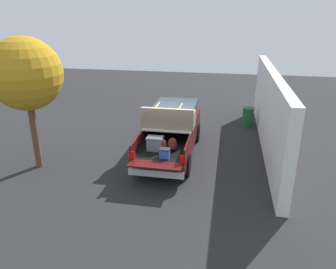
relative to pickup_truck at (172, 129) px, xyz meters
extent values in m
plane|color=#262628|center=(-0.36, 0.00, -0.97)|extent=(40.00, 40.00, 0.00)
cube|color=#470F0F|center=(-0.36, 0.00, -0.35)|extent=(5.50, 1.92, 0.46)
cube|color=black|center=(-1.56, 0.00, -0.10)|extent=(2.80, 1.80, 0.04)
cube|color=#470F0F|center=(-1.56, 0.93, 0.13)|extent=(2.80, 0.06, 0.50)
cube|color=#470F0F|center=(-1.56, -0.93, 0.13)|extent=(2.80, 0.06, 0.50)
cube|color=#470F0F|center=(-0.19, 0.00, 0.13)|extent=(0.06, 1.80, 0.50)
cube|color=#470F0F|center=(-3.24, 0.00, -0.10)|extent=(0.55, 1.80, 0.04)
cube|color=#B2B2B7|center=(-0.79, 0.00, 0.40)|extent=(1.25, 1.92, 0.04)
cube|color=#470F0F|center=(0.99, 0.00, 0.13)|extent=(2.30, 1.92, 0.50)
cube|color=#2D3842|center=(0.89, 0.00, 0.65)|extent=(1.94, 1.76, 0.53)
cube|color=#470F0F|center=(2.34, 0.00, 0.07)|extent=(0.40, 1.82, 0.38)
cube|color=#B2B2B7|center=(-3.08, 0.00, -0.46)|extent=(0.24, 1.92, 0.24)
cube|color=red|center=(-2.98, 0.88, 0.06)|extent=(0.06, 0.20, 0.28)
cube|color=red|center=(-2.98, -0.88, 0.06)|extent=(0.06, 0.20, 0.28)
cylinder|color=black|center=(1.39, 0.88, -0.56)|extent=(0.82, 0.30, 0.82)
cylinder|color=black|center=(1.39, -0.88, -0.56)|extent=(0.82, 0.30, 0.82)
cylinder|color=black|center=(-2.11, 0.88, -0.56)|extent=(0.82, 0.30, 0.82)
cylinder|color=black|center=(-2.11, -0.88, -0.56)|extent=(0.82, 0.30, 0.82)
cube|color=slate|center=(-2.07, 0.27, 0.14)|extent=(0.40, 0.55, 0.45)
cube|color=#505359|center=(-2.07, 0.27, 0.39)|extent=(0.44, 0.59, 0.05)
ellipsoid|color=maroon|center=(-2.13, -0.01, 0.15)|extent=(0.20, 0.34, 0.45)
ellipsoid|color=maroon|center=(-2.24, -0.01, 0.08)|extent=(0.09, 0.24, 0.20)
ellipsoid|color=maroon|center=(-2.00, -0.36, 0.16)|extent=(0.20, 0.34, 0.48)
ellipsoid|color=maroon|center=(-2.11, -0.36, 0.09)|extent=(0.09, 0.24, 0.21)
cube|color=#3359B2|center=(-2.66, -0.21, 0.07)|extent=(0.26, 0.34, 0.30)
cube|color=#262628|center=(-2.66, -0.21, 0.24)|extent=(0.28, 0.36, 0.04)
cube|color=#84705B|center=(-0.79, 0.00, 0.63)|extent=(0.85, 2.03, 0.42)
cube|color=#84705B|center=(-1.13, 0.00, 1.04)|extent=(0.16, 2.03, 0.40)
cube|color=#84705B|center=(-0.74, 0.91, 0.95)|extent=(0.61, 0.20, 0.22)
cube|color=#84705B|center=(-0.74, -0.91, 0.95)|extent=(0.61, 0.20, 0.22)
cube|color=yellow|center=(-0.79, 0.45, 1.25)|extent=(0.95, 0.03, 0.02)
cube|color=yellow|center=(-0.79, -0.46, 1.25)|extent=(0.95, 0.03, 0.02)
cube|color=white|center=(1.31, -4.00, 0.68)|extent=(11.00, 0.36, 3.31)
cylinder|color=brown|center=(-2.45, 4.80, 0.43)|extent=(0.25, 0.25, 2.81)
sphere|color=#B88619|center=(-2.45, 4.80, 2.61)|extent=(2.58, 2.58, 2.58)
cylinder|color=#1E592D|center=(3.97, -3.32, -0.52)|extent=(0.56, 0.56, 0.90)
cylinder|color=#1E592D|center=(3.97, -3.32, -0.03)|extent=(0.60, 0.60, 0.08)
camera|label=1|loc=(-12.57, -2.21, 4.60)|focal=34.37mm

